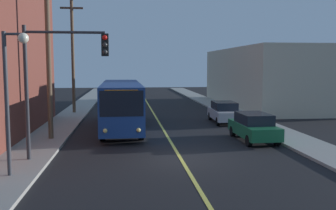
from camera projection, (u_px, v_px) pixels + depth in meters
ground_plane at (181, 159)px, 17.74m from camera, size 120.00×120.00×0.00m
sidewalk_left at (60, 126)px, 26.81m from camera, size 2.50×90.00×0.15m
sidewalk_right at (257, 123)px, 28.43m from camera, size 2.50×90.00×0.15m
lane_stripe_center at (156, 117)px, 32.57m from camera, size 0.16×60.00×0.01m
building_right_warehouse at (281, 77)px, 41.58m from camera, size 12.00×21.03×6.24m
city_bus at (121, 103)px, 26.15m from camera, size 2.72×12.19×3.20m
parked_car_green at (254, 127)px, 21.99m from camera, size 1.86×4.42×1.62m
parked_car_silver at (224, 112)px, 29.04m from camera, size 1.96×4.46×1.62m
utility_pole_near at (48, 26)px, 21.40m from camera, size 2.40×0.28×11.84m
utility_pole_mid at (73, 47)px, 33.87m from camera, size 2.40×0.28×10.84m
traffic_signal_left_corner at (61, 67)px, 16.85m from camera, size 3.75×0.48×6.00m
street_lamp_left at (12, 82)px, 14.26m from camera, size 0.98×0.40×5.50m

